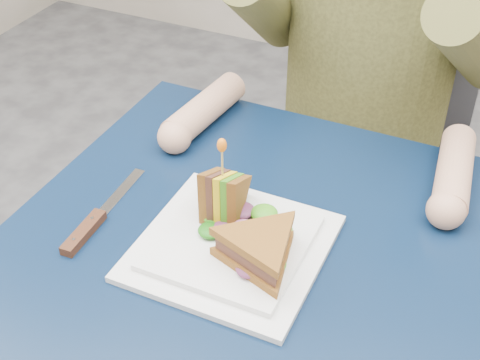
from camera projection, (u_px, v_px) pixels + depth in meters
The scene contains 11 objects.
table at pixel (256, 289), 1.01m from camera, with size 0.75×0.75×0.73m.
chair at pixel (369, 131), 1.56m from camera, with size 0.42×0.40×0.93m.
plate at pixel (232, 246), 0.96m from camera, with size 0.26×0.26×0.02m.
sandwich_flat at pixel (260, 249), 0.90m from camera, with size 0.18×0.18×0.05m.
sandwich_upright at pixel (223, 197), 0.98m from camera, with size 0.08×0.13×0.13m.
fork at pixel (185, 215), 1.02m from camera, with size 0.02×0.18×0.01m.
knife at pixel (91, 225), 1.00m from camera, with size 0.03×0.22×0.02m.
toothpick at pixel (222, 162), 0.94m from camera, with size 0.00×0.00×0.06m, color tan.
toothpick_frill at pixel (222, 145), 0.92m from camera, with size 0.01×0.01×0.02m, color orange.
lettuce_spill at pixel (238, 231), 0.95m from camera, with size 0.15×0.13×0.02m, color #337A14, non-canonical shape.
onion_ring at pixel (243, 233), 0.94m from camera, with size 0.04×0.04×0.01m, color #9E4C7A.
Camera 1 is at (0.27, -0.64, 1.40)m, focal length 50.00 mm.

